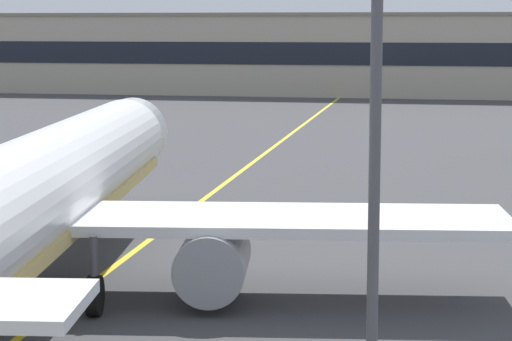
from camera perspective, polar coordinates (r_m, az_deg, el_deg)
The scene contains 5 objects.
taxiway_centreline at distance 51.09m, azimuth -3.79°, elevation -2.26°, with size 0.30×180.00×0.01m, color yellow.
airliner_foreground at distance 35.11m, azimuth -12.48°, elevation -1.59°, with size 32.36×41.42×11.65m.
apron_lamp_post at distance 24.56m, azimuth 6.54°, elevation 0.87°, with size 2.24×0.90×11.58m.
safety_cone_by_nose_gear at distance 50.89m, azimuth -3.03°, elevation -2.01°, with size 0.44×0.44×0.55m.
terminal_building at distance 135.97m, azimuth 3.22°, elevation 6.41°, with size 123.14×12.40×10.55m.
Camera 1 is at (13.43, -18.44, 9.13)m, focal length 72.89 mm.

